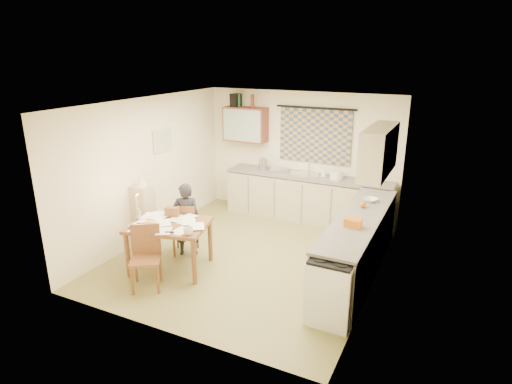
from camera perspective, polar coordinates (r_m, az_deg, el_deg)
The scene contains 44 objects.
floor at distance 7.17m, azimuth -0.74°, elevation -8.56°, with size 4.00×4.50×0.02m, color olive.
ceiling at distance 6.44m, azimuth -0.83°, elevation 11.88°, with size 4.00×4.50×0.02m, color white.
wall_back at distance 8.71m, azimuth 5.95°, elevation 5.03°, with size 4.00×0.02×2.50m, color #F9EFCA.
wall_front at distance 4.91m, azimuth -12.78°, elevation -5.90°, with size 4.00×0.02×2.50m, color #F9EFCA.
wall_left at distance 7.78m, azimuth -14.14°, elevation 2.98°, with size 0.02×4.50×2.50m, color #F9EFCA.
wall_right at distance 6.11m, azimuth 16.32°, elevation -1.37°, with size 0.02×4.50×2.50m, color #F9EFCA.
window_blind at distance 8.49m, azimuth 7.86°, elevation 7.38°, with size 1.45×0.03×1.05m, color #354A70.
curtain_rod at distance 8.39m, azimuth 7.97°, elevation 11.05°, with size 0.04×0.04×1.60m, color black.
wall_cabinet at distance 8.89m, azimuth -1.39°, elevation 9.01°, with size 0.90×0.34×0.70m, color maroon.
wall_cabinet_glass at distance 8.74m, azimuth -1.91°, elevation 8.85°, with size 0.84×0.02×0.64m, color #99B2A5.
upper_cabinet_right at distance 6.50m, azimuth 16.10°, elevation 5.32°, with size 0.34×1.30×0.70m, color tan.
framed_print at distance 7.96m, azimuth -12.33°, elevation 6.77°, with size 0.04×0.50×0.40m, color beige.
print_canvas at distance 7.94m, azimuth -12.18°, elevation 6.76°, with size 0.01×0.42×0.32m, color silver.
counter_back at distance 8.56m, azimuth 6.81°, elevation -0.81°, with size 3.30×0.62×0.92m.
counter_right at distance 6.65m, azimuth 13.40°, elevation -6.94°, with size 0.62×2.95×0.92m.
stove at distance 5.49m, azimuth 10.10°, elevation -12.63°, with size 0.56×0.56×0.86m.
sink at distance 8.45m, azimuth 6.38°, elevation 2.02°, with size 0.55×0.45×0.10m, color silver.
tap at distance 8.56m, azimuth 7.10°, elevation 3.44°, with size 0.03×0.03×0.28m, color silver.
dish_rack at distance 8.62m, azimuth 3.06°, elevation 2.91°, with size 0.35×0.30×0.06m, color silver.
kettle at distance 8.73m, azimuth 0.99°, elevation 3.74°, with size 0.18×0.18×0.24m, color silver.
mixing_bowl at distance 8.24m, azimuth 10.66°, elevation 2.25°, with size 0.24×0.24×0.16m, color white.
soap_bottle at distance 8.35m, azimuth 9.03°, elevation 2.62°, with size 0.09×0.09×0.18m, color white.
bowl at distance 7.13m, azimuth 15.03°, elevation -1.02°, with size 0.28×0.28×0.05m, color white.
orange_bag at distance 6.04m, azimuth 12.81°, elevation -4.02°, with size 0.22×0.16×0.12m, color #CC6A17.
fruit_orange at distance 6.81m, azimuth 14.05°, elevation -1.65°, with size 0.10×0.10×0.10m, color #CC6A17.
speaker at distance 8.93m, azimuth -2.73°, elevation 12.14°, with size 0.16×0.20×0.26m, color black.
bottle_green at distance 8.90m, azimuth -2.33°, elevation 12.13°, with size 0.07×0.07×0.26m, color #195926.
bottle_brown at distance 8.76m, azimuth -0.50°, elevation 12.04°, with size 0.07×0.07×0.26m, color maroon.
dining_table at distance 6.75m, azimuth -11.35°, elevation -7.05°, with size 1.34×1.13×0.75m.
chair_far at distance 7.26m, azimuth -9.35°, elevation -6.02°, with size 0.53×0.53×0.88m.
chair_near at distance 6.36m, azimuth -14.40°, elevation -9.94°, with size 0.56×0.56×0.91m.
person at distance 7.08m, azimuth -9.26°, elevation -3.61°, with size 0.54×0.48×1.23m, color black.
shelf_stand at distance 7.59m, azimuth -14.71°, elevation -3.08°, with size 0.32×0.30×1.08m, color tan.
lampshade at distance 7.39m, azimuth -15.11°, elevation 1.63°, with size 0.20×0.20×0.22m, color beige.
letter_rack at distance 6.82m, azimuth -11.12°, elevation -2.66°, with size 0.22×0.10×0.16m, color brown.
mug at distance 6.15m, azimuth -9.02°, elevation -5.18°, with size 0.18×0.18×0.11m, color white.
magazine at distance 6.61m, azimuth -16.11°, elevation -4.39°, with size 0.22×0.28×0.02m, color maroon.
book at distance 6.68m, azimuth -15.03°, elevation -4.06°, with size 0.22×0.27×0.02m, color #CC6A17.
orange_box at distance 6.47m, azimuth -15.14°, elevation -4.70°, with size 0.12×0.08×0.04m, color #CC6A17.
eyeglasses at distance 6.27m, azimuth -11.47°, elevation -5.30°, with size 0.13×0.04×0.02m, color black.
candle_holder at distance 6.81m, azimuth -15.38°, elevation -2.93°, with size 0.06×0.06×0.18m, color silver.
candle at distance 6.75m, azimuth -15.63°, elevation -1.35°, with size 0.02×0.02×0.22m, color white.
candle_flame at distance 6.71m, azimuth -15.51°, elevation -0.35°, with size 0.02×0.02×0.02m, color #FFCC66.
papers at distance 6.62m, azimuth -11.73°, elevation -3.96°, with size 1.23×1.01×0.03m.
Camera 1 is at (2.89, -5.72, 3.22)m, focal length 30.00 mm.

